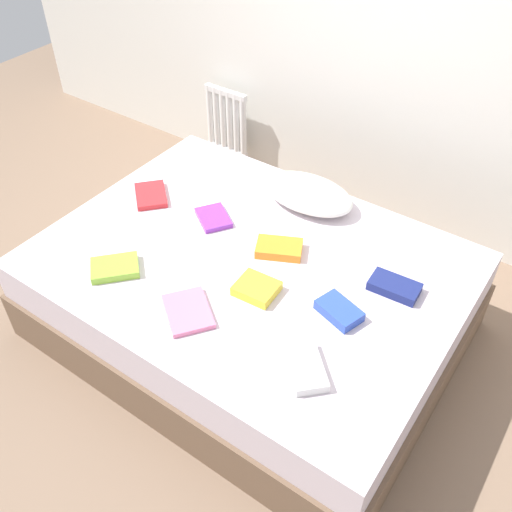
% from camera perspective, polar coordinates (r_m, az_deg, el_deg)
% --- Properties ---
extents(ground_plane, '(8.00, 8.00, 0.00)m').
position_cam_1_polar(ground_plane, '(3.08, -0.54, -7.18)').
color(ground_plane, '#7F6651').
extents(bed, '(2.00, 1.50, 0.50)m').
position_cam_1_polar(bed, '(2.90, -0.57, -3.98)').
color(bed, brown).
rests_on(bed, ground).
extents(radiator, '(0.33, 0.04, 0.48)m').
position_cam_1_polar(radiator, '(4.12, -2.96, 13.24)').
color(radiator, white).
rests_on(radiator, ground).
extents(pillow, '(0.51, 0.31, 0.13)m').
position_cam_1_polar(pillow, '(3.04, 5.21, 6.24)').
color(pillow, white).
rests_on(pillow, bed).
extents(textbook_red, '(0.28, 0.27, 0.03)m').
position_cam_1_polar(textbook_red, '(3.15, -10.46, 6.00)').
color(textbook_red, red).
rests_on(textbook_red, bed).
extents(textbook_white, '(0.26, 0.25, 0.04)m').
position_cam_1_polar(textbook_white, '(2.27, 4.96, -11.03)').
color(textbook_white, white).
rests_on(textbook_white, bed).
extents(textbook_blue, '(0.22, 0.17, 0.05)m').
position_cam_1_polar(textbook_blue, '(2.47, 8.29, -5.43)').
color(textbook_blue, '#2847B7').
rests_on(textbook_blue, bed).
extents(textbook_purple, '(0.25, 0.23, 0.03)m').
position_cam_1_polar(textbook_purple, '(2.95, -4.27, 3.83)').
color(textbook_purple, purple).
rests_on(textbook_purple, bed).
extents(textbook_yellow, '(0.19, 0.17, 0.05)m').
position_cam_1_polar(textbook_yellow, '(2.54, 0.06, -3.26)').
color(textbook_yellow, yellow).
rests_on(textbook_yellow, bed).
extents(textbook_lime, '(0.26, 0.26, 0.04)m').
position_cam_1_polar(textbook_lime, '(2.73, -13.91, -1.14)').
color(textbook_lime, '#8CC638').
rests_on(textbook_lime, bed).
extents(textbook_orange, '(0.26, 0.22, 0.05)m').
position_cam_1_polar(textbook_orange, '(2.74, 2.32, 0.77)').
color(textbook_orange, orange).
rests_on(textbook_orange, bed).
extents(textbook_navy, '(0.23, 0.14, 0.04)m').
position_cam_1_polar(textbook_navy, '(2.63, 13.66, -2.99)').
color(textbook_navy, navy).
rests_on(textbook_navy, bed).
extents(textbook_pink, '(0.30, 0.29, 0.02)m').
position_cam_1_polar(textbook_pink, '(2.48, -6.81, -5.51)').
color(textbook_pink, pink).
rests_on(textbook_pink, bed).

